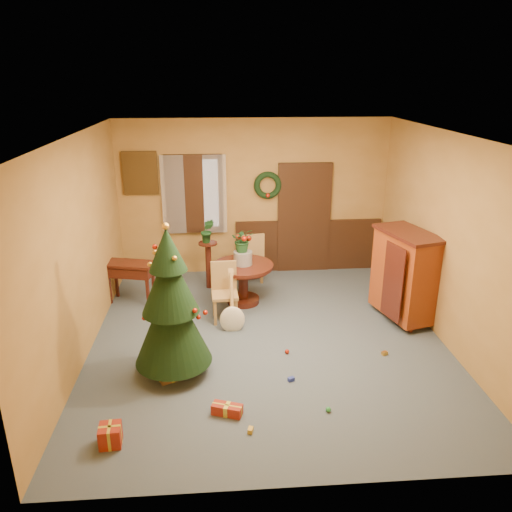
{
  "coord_description": "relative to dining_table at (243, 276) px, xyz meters",
  "views": [
    {
      "loc": [
        -0.65,
        -6.34,
        3.62
      ],
      "look_at": [
        -0.14,
        0.4,
        1.15
      ],
      "focal_mm": 35.0,
      "sensor_mm": 36.0,
      "label": 1
    }
  ],
  "objects": [
    {
      "name": "stand_plant",
      "position": [
        -0.58,
        0.68,
        0.59
      ],
      "size": [
        0.25,
        0.21,
        0.43
      ],
      "primitive_type": "imported",
      "rotation": [
        0.0,
        0.0,
        -0.07
      ],
      "color": "#19471E",
      "rests_on": "plant_stand"
    },
    {
      "name": "gift_b",
      "position": [
        -1.55,
        -3.32,
        -0.37
      ],
      "size": [
        0.24,
        0.24,
        0.23
      ],
      "color": "maroon",
      "rests_on": "floor"
    },
    {
      "name": "writing_desk",
      "position": [
        -1.87,
        0.19,
        0.04
      ],
      "size": [
        0.85,
        0.56,
        0.7
      ],
      "color": "black",
      "rests_on": "floor"
    },
    {
      "name": "gift_a",
      "position": [
        -1.04,
        -2.17,
        -0.41
      ],
      "size": [
        0.34,
        0.31,
        0.15
      ],
      "color": "brown",
      "rests_on": "floor"
    },
    {
      "name": "gift_c",
      "position": [
        -1.17,
        -2.04,
        -0.42
      ],
      "size": [
        0.26,
        0.21,
        0.13
      ],
      "color": "brown",
      "rests_on": "floor"
    },
    {
      "name": "toy_e",
      "position": [
        1.84,
        -1.82,
        -0.46
      ],
      "size": [
        0.09,
        0.08,
        0.05
      ],
      "primitive_type": "cube",
      "rotation": [
        0.0,
        0.0,
        0.36
      ],
      "color": "gold",
      "rests_on": "floor"
    },
    {
      "name": "toy_d",
      "position": [
        0.51,
        -1.68,
        -0.45
      ],
      "size": [
        0.06,
        0.06,
        0.06
      ],
      "primitive_type": "sphere",
      "color": "red",
      "rests_on": "floor"
    },
    {
      "name": "christmas_tree",
      "position": [
        -0.99,
        -2.02,
        0.47
      ],
      "size": [
        0.97,
        0.97,
        2.01
      ],
      "color": "#382111",
      "rests_on": "floor"
    },
    {
      "name": "gift_d",
      "position": [
        -0.34,
        -2.93,
        -0.42
      ],
      "size": [
        0.37,
        0.25,
        0.12
      ],
      "color": "maroon",
      "rests_on": "floor"
    },
    {
      "name": "toy_a",
      "position": [
        0.48,
        -2.34,
        -0.46
      ],
      "size": [
        0.09,
        0.08,
        0.05
      ],
      "primitive_type": "cube",
      "rotation": [
        0.0,
        0.0,
        0.41
      ],
      "color": "navy",
      "rests_on": "floor"
    },
    {
      "name": "centerpiece_plant",
      "position": [
        0.0,
        0.0,
        0.63
      ],
      "size": [
        0.36,
        0.31,
        0.4
      ],
      "primitive_type": "imported",
      "color": "#1E4C23",
      "rests_on": "urn"
    },
    {
      "name": "urn",
      "position": [
        0.0,
        0.0,
        0.32
      ],
      "size": [
        0.3,
        0.3,
        0.22
      ],
      "primitive_type": "cylinder",
      "color": "slate",
      "rests_on": "dining_table"
    },
    {
      "name": "dining_table",
      "position": [
        0.0,
        0.0,
        0.0
      ],
      "size": [
        1.0,
        1.0,
        0.69
      ],
      "color": "black",
      "rests_on": "floor"
    },
    {
      "name": "toy_b",
      "position": [
        0.81,
        -2.97,
        -0.45
      ],
      "size": [
        0.06,
        0.06,
        0.06
      ],
      "primitive_type": "sphere",
      "color": "#268B3D",
      "rests_on": "floor"
    },
    {
      "name": "chair_near",
      "position": [
        -0.32,
        -0.54,
        0.01
      ],
      "size": [
        0.41,
        0.41,
        0.92
      ],
      "color": "olive",
      "rests_on": "floor"
    },
    {
      "name": "plant_stand",
      "position": [
        -0.58,
        0.68,
        0.05
      ],
      "size": [
        0.33,
        0.33,
        0.85
      ],
      "color": "black",
      "rests_on": "floor"
    },
    {
      "name": "toy_c",
      "position": [
        -0.09,
        -3.25,
        -0.46
      ],
      "size": [
        0.07,
        0.09,
        0.05
      ],
      "primitive_type": "cube",
      "rotation": [
        0.0,
        0.0,
        1.28
      ],
      "color": "gold",
      "rests_on": "floor"
    },
    {
      "name": "guitar",
      "position": [
        -0.22,
        -0.96,
        -0.04
      ],
      "size": [
        0.46,
        0.62,
        0.86
      ],
      "primitive_type": null,
      "rotation": [
        -0.49,
        0.0,
        0.16
      ],
      "color": "beige",
      "rests_on": "floor"
    },
    {
      "name": "room_envelope",
      "position": [
        0.49,
        1.41,
        0.63
      ],
      "size": [
        5.5,
        5.5,
        5.5
      ],
      "color": "#374650",
      "rests_on": "ground"
    },
    {
      "name": "chair_far",
      "position": [
        0.2,
        0.86,
        0.03
      ],
      "size": [
        0.48,
        0.48,
        0.96
      ],
      "color": "olive",
      "rests_on": "floor"
    },
    {
      "name": "sideboard",
      "position": [
        2.43,
        -0.77,
        0.28
      ],
      "size": [
        0.86,
        1.23,
        1.43
      ],
      "color": "#551F09",
      "rests_on": "floor"
    }
  ]
}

